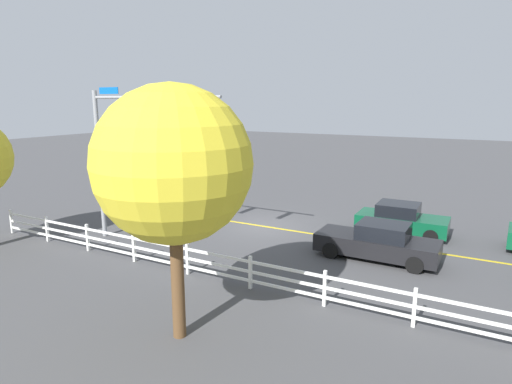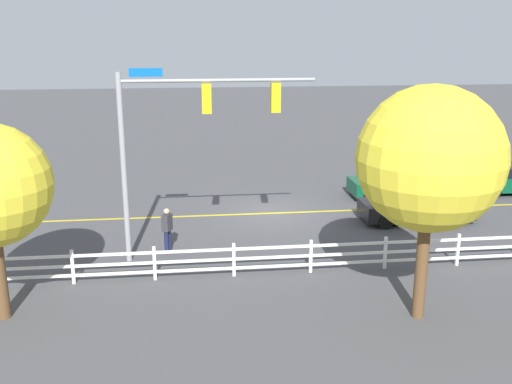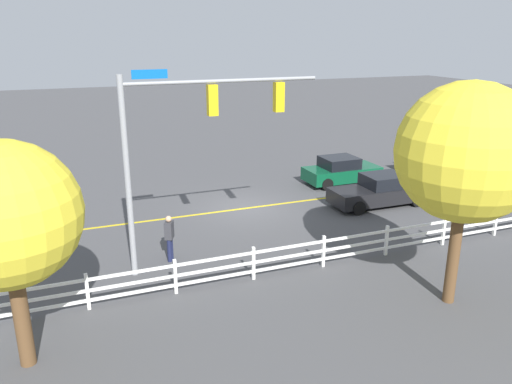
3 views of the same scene
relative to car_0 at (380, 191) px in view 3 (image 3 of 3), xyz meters
name	(u,v)px [view 3 (image 3 of 3)]	position (x,y,z in m)	size (l,w,h in m)	color
ground_plane	(246,208)	(6.06, -1.86, -0.69)	(120.00, 120.00, 0.00)	#444447
lane_center_stripe	(322,198)	(2.06, -1.86, -0.69)	(28.00, 0.16, 0.01)	gold
signal_assembly	(188,132)	(9.84, 3.04, 4.02)	(6.67, 0.38, 6.73)	gray
car_0	(380,191)	(0.00, 0.00, 0.00)	(4.71, 1.87, 1.49)	black
car_1	(436,160)	(-6.61, -3.91, 0.01)	(4.32, 2.20, 1.42)	#0C4C2D
car_2	(506,173)	(-7.99, -0.13, 0.04)	(4.38, 2.03, 1.53)	#0C4C2D
car_3	(341,171)	(-0.17, -3.84, 0.00)	(4.07, 1.94, 1.47)	#0C4C2D
pedestrian	(169,236)	(10.50, 2.40, 0.23)	(0.41, 0.47, 1.69)	#191E3F
white_rail_fence	(387,240)	(3.06, 4.84, -0.09)	(26.10, 0.10, 1.15)	white
tree_1	(5,216)	(15.03, 6.97, 3.18)	(3.41, 3.41, 5.60)	brown
tree_2	(467,153)	(3.26, 8.33, 3.92)	(3.97, 3.97, 6.61)	brown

